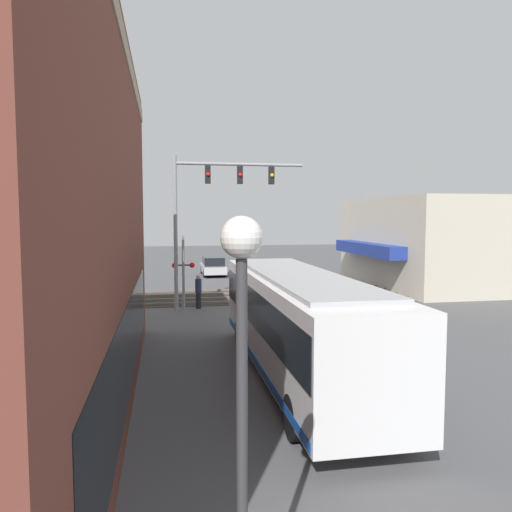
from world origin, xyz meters
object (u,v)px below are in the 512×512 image
at_px(city_bus, 297,320).
at_px(pedestrian_near_bus, 357,348).
at_px(pedestrian_at_crossing, 198,291).
at_px(parked_car_silver, 213,267).
at_px(crossing_signal, 183,265).
at_px(parked_car_grey, 302,277).
at_px(streetlamp, 242,403).

relative_size(city_bus, pedestrian_near_bus, 6.61).
bearing_deg(pedestrian_near_bus, pedestrian_at_crossing, 17.76).
bearing_deg(parked_car_silver, pedestrian_near_bus, -176.28).
bearing_deg(parked_car_silver, crossing_signal, 168.73).
distance_m(city_bus, parked_car_grey, 19.49).
height_order(parked_car_grey, pedestrian_near_bus, pedestrian_near_bus).
height_order(crossing_signal, streetlamp, streetlamp).
distance_m(parked_car_grey, parked_car_silver, 9.37).
bearing_deg(parked_car_grey, city_bus, 163.89).
xyz_separation_m(city_bus, pedestrian_near_bus, (-0.40, -1.74, -0.83)).
height_order(parked_car_silver, pedestrian_at_crossing, pedestrian_at_crossing).
bearing_deg(crossing_signal, pedestrian_near_bus, -158.89).
bearing_deg(city_bus, streetlamp, 161.55).
relative_size(crossing_signal, streetlamp, 0.79).
relative_size(parked_car_silver, pedestrian_at_crossing, 2.56).
bearing_deg(crossing_signal, pedestrian_at_crossing, -83.80).
bearing_deg(pedestrian_at_crossing, city_bus, -169.62).
xyz_separation_m(streetlamp, parked_car_grey, (27.87, -8.46, -2.24)).
height_order(parked_car_silver, pedestrian_near_bus, pedestrian_near_bus).
bearing_deg(city_bus, pedestrian_near_bus, -103.04).
relative_size(streetlamp, pedestrian_near_bus, 2.71).
xyz_separation_m(city_bus, crossing_signal, (11.68, 2.92, 0.55)).
height_order(city_bus, pedestrian_near_bus, city_bus).
bearing_deg(city_bus, parked_car_silver, -0.00).
bearing_deg(streetlamp, crossing_signal, -0.38).
relative_size(city_bus, parked_car_silver, 2.59).
bearing_deg(city_bus, crossing_signal, 14.05).
bearing_deg(parked_car_grey, pedestrian_near_bus, 169.15).
xyz_separation_m(crossing_signal, pedestrian_near_bus, (-12.08, -4.67, -1.38)).
bearing_deg(parked_car_grey, crossing_signal, 130.11).
height_order(pedestrian_at_crossing, pedestrian_near_bus, pedestrian_near_bus).
bearing_deg(crossing_signal, city_bus, -165.95).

